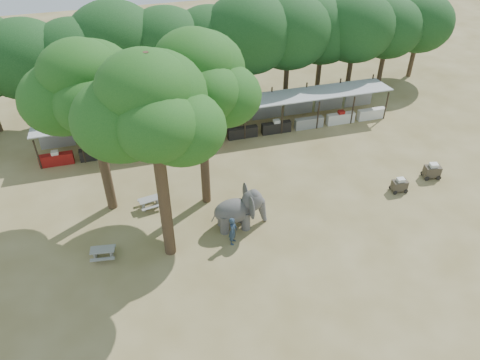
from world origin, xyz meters
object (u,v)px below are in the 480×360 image
object	(u,v)px
yard_tree_back	(197,79)
cart_back	(432,171)
yard_tree_center	(149,109)
picnic_table_far	(150,202)
elephant	(240,209)
picnic_table_near	(103,252)
handler	(233,231)
yard_tree_left	(86,90)
cart_front	(400,185)

from	to	relation	value
yard_tree_back	cart_back	distance (m)	17.81
yard_tree_center	picnic_table_far	xyz separation A→B (m)	(-0.51, 4.11, -8.76)
yard_tree_back	elephant	distance (m)	8.05
picnic_table_near	picnic_table_far	size ratio (longest dim) A/B	0.95
handler	picnic_table_near	size ratio (longest dim) A/B	1.27
yard_tree_left	yard_tree_center	distance (m)	5.92
picnic_table_near	cart_back	world-z (taller)	cart_back
picnic_table_far	cart_front	bearing A→B (deg)	-19.85
picnic_table_near	elephant	bearing A→B (deg)	11.12
handler	cart_back	distance (m)	15.24
handler	cart_back	bearing A→B (deg)	-50.22
yard_tree_left	picnic_table_near	size ratio (longest dim) A/B	7.41
picnic_table_near	picnic_table_far	world-z (taller)	picnic_table_far
elephant	cart_front	xyz separation A→B (m)	(11.21, 0.44, -0.77)
yard_tree_left	elephant	xyz separation A→B (m)	(7.62, -4.10, -6.91)
picnic_table_near	picnic_table_far	bearing A→B (deg)	57.85
yard_tree_left	picnic_table_far	bearing A→B (deg)	-19.74
cart_front	picnic_table_far	bearing A→B (deg)	174.18
cart_front	cart_back	xyz separation A→B (m)	(3.00, 0.77, 0.05)
yard_tree_left	cart_front	world-z (taller)	yard_tree_left
yard_tree_center	picnic_table_far	distance (m)	9.69
yard_tree_left	picnic_table_far	world-z (taller)	yard_tree_left
elephant	picnic_table_far	distance (m)	6.11
yard_tree_center	cart_back	size ratio (longest dim) A/B	9.28
picnic_table_far	picnic_table_near	bearing A→B (deg)	-139.62
picnic_table_far	yard_tree_back	bearing A→B (deg)	-11.97
picnic_table_near	cart_front	world-z (taller)	cart_front
elephant	cart_back	distance (m)	14.27
picnic_table_far	handler	bearing A→B (deg)	-56.79
yard_tree_back	elephant	size ratio (longest dim) A/B	3.39
elephant	yard_tree_left	bearing A→B (deg)	152.65
yard_tree_left	cart_back	bearing A→B (deg)	-7.55
yard_tree_left	elephant	distance (m)	11.07
handler	picnic_table_far	world-z (taller)	handler
elephant	cart_back	bearing A→B (deg)	5.82
handler	picnic_table_near	bearing A→B (deg)	113.96
picnic_table_far	yard_tree_center	bearing A→B (deg)	-93.11
picnic_table_near	yard_tree_center	bearing A→B (deg)	1.78
handler	yard_tree_back	bearing A→B (deg)	40.33
yard_tree_left	cart_back	xyz separation A→B (m)	(21.82, -2.89, -7.63)
yard_tree_back	cart_front	distance (m)	15.36
cart_back	cart_front	bearing A→B (deg)	-156.18
yard_tree_center	yard_tree_back	distance (m)	5.04
yard_tree_back	cart_front	xyz separation A→B (m)	(12.82, -2.67, -8.02)
yard_tree_left	elephant	size ratio (longest dim) A/B	3.29
elephant	picnic_table_near	distance (m)	8.28
cart_front	yard_tree_back	bearing A→B (deg)	172.07
cart_front	cart_back	bearing A→B (deg)	18.30
yard_tree_center	yard_tree_left	bearing A→B (deg)	120.96
cart_back	yard_tree_center	bearing A→B (deg)	-164.26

